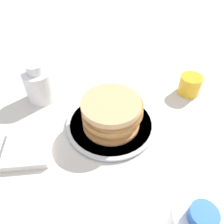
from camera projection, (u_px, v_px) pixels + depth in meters
name	position (u px, v px, depth m)	size (l,w,h in m)	color
ground_plane	(111.00, 127.00, 0.65)	(4.00, 4.00, 0.00)	silver
plate	(112.00, 123.00, 0.65)	(0.26, 0.26, 0.01)	silver
pancake_stack	(112.00, 111.00, 0.62)	(0.18, 0.18, 0.09)	tan
juice_glass	(190.00, 85.00, 0.74)	(0.07, 0.07, 0.07)	yellow
cream_jug	(39.00, 85.00, 0.71)	(0.09, 0.09, 0.13)	white
napkin	(28.00, 147.00, 0.58)	(0.13, 0.14, 0.02)	white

